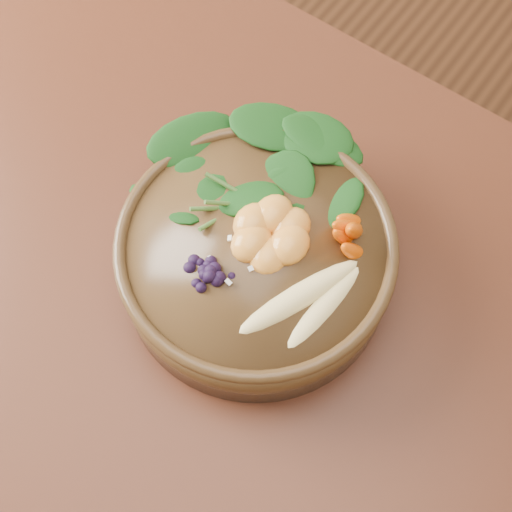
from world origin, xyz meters
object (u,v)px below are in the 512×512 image
(stoneware_bowl, at_px, (256,260))
(banana_halves, at_px, (313,296))
(blueberry_pile, at_px, (209,271))
(dining_table, at_px, (138,279))
(mandarin_cluster, at_px, (271,228))
(carrot_cluster, at_px, (352,219))
(kale_heap, at_px, (275,171))

(stoneware_bowl, relative_size, banana_halves, 1.86)
(banana_halves, xyz_separation_m, blueberry_pile, (-0.10, -0.04, 0.01))
(dining_table, relative_size, mandarin_cluster, 15.95)
(carrot_cluster, bearing_deg, stoneware_bowl, -123.69)
(carrot_cluster, height_order, banana_halves, carrot_cluster)
(blueberry_pile, bearing_deg, stoneware_bowl, 76.81)
(carrot_cluster, bearing_deg, banana_halves, -66.94)
(dining_table, bearing_deg, carrot_cluster, 30.06)
(dining_table, distance_m, blueberry_pile, 0.24)
(kale_heap, relative_size, mandarin_cluster, 2.07)
(stoneware_bowl, height_order, mandarin_cluster, mandarin_cluster)
(blueberry_pile, bearing_deg, mandarin_cluster, 74.68)
(dining_table, xyz_separation_m, banana_halves, (0.24, 0.04, 0.19))
(banana_halves, bearing_deg, kale_heap, 156.45)
(blueberry_pile, bearing_deg, kale_heap, 95.75)
(dining_table, relative_size, carrot_cluster, 18.35)
(kale_heap, bearing_deg, banana_halves, -39.60)
(dining_table, height_order, carrot_cluster, carrot_cluster)
(banana_halves, relative_size, mandarin_cluster, 1.70)
(mandarin_cluster, bearing_deg, stoneware_bowl, -112.39)
(kale_heap, bearing_deg, stoneware_bowl, -69.18)
(dining_table, distance_m, stoneware_bowl, 0.21)
(stoneware_bowl, xyz_separation_m, mandarin_cluster, (0.01, 0.02, 0.06))
(dining_table, relative_size, kale_heap, 7.72)
(kale_heap, distance_m, banana_halves, 0.15)
(kale_heap, relative_size, banana_halves, 1.22)
(kale_heap, xyz_separation_m, blueberry_pile, (0.01, -0.14, -0.00))
(stoneware_bowl, relative_size, mandarin_cluster, 3.15)
(stoneware_bowl, xyz_separation_m, carrot_cluster, (0.08, 0.07, 0.09))
(dining_table, bearing_deg, stoneware_bowl, 23.70)
(stoneware_bowl, height_order, blueberry_pile, blueberry_pile)
(stoneware_bowl, height_order, carrot_cluster, carrot_cluster)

